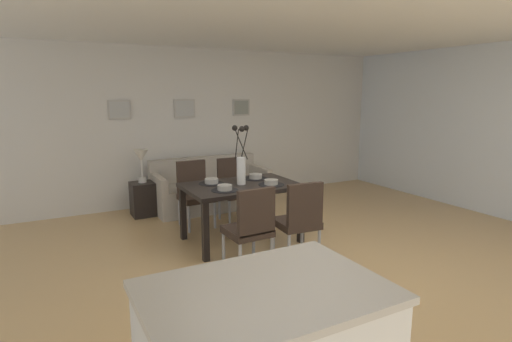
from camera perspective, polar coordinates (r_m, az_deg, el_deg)
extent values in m
plane|color=tan|center=(4.64, 6.94, -12.97)|extent=(9.00, 9.00, 0.00)
cube|color=silver|center=(7.17, -7.90, 6.23)|extent=(9.00, 0.10, 2.60)
cube|color=white|center=(7.25, 29.74, 4.95)|extent=(0.10, 6.30, 2.60)
cube|color=white|center=(4.64, 4.72, 20.41)|extent=(9.00, 7.20, 0.08)
cube|color=black|center=(5.13, -2.08, -2.13)|extent=(1.40, 0.92, 0.05)
cube|color=black|center=(5.85, 1.89, -4.22)|extent=(0.07, 0.07, 0.69)
cube|color=black|center=(5.36, -10.14, -5.83)|extent=(0.07, 0.07, 0.69)
cube|color=black|center=(5.20, 6.29, -6.22)|extent=(0.07, 0.07, 0.69)
cube|color=black|center=(4.64, -7.06, -8.40)|extent=(0.07, 0.07, 0.69)
cube|color=#33261E|center=(4.40, -1.23, -8.36)|extent=(0.46, 0.46, 0.08)
cube|color=#33261E|center=(4.16, 0.05, -5.73)|extent=(0.42, 0.08, 0.48)
cylinder|color=#9EA0A5|center=(4.72, -0.33, -9.96)|extent=(0.04, 0.04, 0.38)
cylinder|color=#9EA0A5|center=(4.55, -4.54, -10.80)|extent=(0.04, 0.04, 0.38)
cylinder|color=#9EA0A5|center=(4.42, 2.21, -11.46)|extent=(0.04, 0.04, 0.38)
cylinder|color=#9EA0A5|center=(4.24, -2.21, -12.46)|extent=(0.04, 0.04, 0.38)
cube|color=#33261E|center=(5.80, -8.28, -3.71)|extent=(0.45, 0.45, 0.08)
cube|color=#33261E|center=(5.91, -9.02, -0.86)|extent=(0.42, 0.07, 0.48)
cylinder|color=#9EA0A5|center=(5.62, -9.32, -6.64)|extent=(0.04, 0.04, 0.38)
cylinder|color=#9EA0A5|center=(5.76, -5.76, -6.13)|extent=(0.04, 0.04, 0.38)
cylinder|color=#9EA0A5|center=(5.97, -10.59, -5.65)|extent=(0.04, 0.04, 0.38)
cylinder|color=#9EA0A5|center=(6.09, -7.20, -5.20)|extent=(0.04, 0.04, 0.38)
cube|color=#33261E|center=(4.67, 5.63, -7.24)|extent=(0.47, 0.47, 0.08)
cube|color=#33261E|center=(4.44, 6.89, -4.74)|extent=(0.42, 0.09, 0.48)
cylinder|color=#9EA0A5|center=(4.99, 6.43, -8.84)|extent=(0.04, 0.04, 0.38)
cylinder|color=#9EA0A5|center=(4.82, 2.46, -9.50)|extent=(0.04, 0.04, 0.38)
cylinder|color=#9EA0A5|center=(4.69, 8.79, -10.24)|extent=(0.04, 0.04, 0.38)
cylinder|color=#9EA0A5|center=(4.51, 4.62, -11.02)|extent=(0.04, 0.04, 0.38)
cube|color=#33261E|center=(5.99, -2.77, -3.14)|extent=(0.45, 0.45, 0.08)
cube|color=#33261E|center=(6.10, -3.54, -0.38)|extent=(0.42, 0.07, 0.48)
cylinder|color=#9EA0A5|center=(5.81, -3.68, -5.95)|extent=(0.04, 0.04, 0.38)
cylinder|color=#9EA0A5|center=(5.96, -0.32, -5.48)|extent=(0.04, 0.04, 0.38)
cylinder|color=#9EA0A5|center=(6.14, -5.11, -5.02)|extent=(0.04, 0.04, 0.38)
cylinder|color=#9EA0A5|center=(6.29, -1.90, -4.61)|extent=(0.04, 0.04, 0.38)
cylinder|color=white|center=(5.09, -2.09, 0.01)|extent=(0.11, 0.11, 0.34)
cylinder|color=black|center=(5.08, -1.62, 3.76)|extent=(0.05, 0.12, 0.37)
sphere|color=black|center=(5.08, -1.39, 6.03)|extent=(0.07, 0.07, 0.07)
cylinder|color=black|center=(5.07, -2.68, 3.74)|extent=(0.08, 0.05, 0.38)
sphere|color=black|center=(5.07, -2.98, 6.01)|extent=(0.07, 0.07, 0.07)
cylinder|color=black|center=(4.98, -2.02, 3.62)|extent=(0.15, 0.06, 0.36)
sphere|color=black|center=(4.93, -1.99, 5.88)|extent=(0.07, 0.07, 0.07)
cylinder|color=black|center=(4.81, -4.38, -2.68)|extent=(0.32, 0.32, 0.01)
cylinder|color=#B2ADA3|center=(4.81, -4.38, -2.30)|extent=(0.17, 0.17, 0.06)
cylinder|color=gray|center=(4.80, -4.39, -2.13)|extent=(0.13, 0.13, 0.04)
cylinder|color=black|center=(5.18, -6.21, -1.73)|extent=(0.32, 0.32, 0.01)
cylinder|color=#B2ADA3|center=(5.18, -6.22, -1.37)|extent=(0.17, 0.17, 0.06)
cylinder|color=gray|center=(5.17, -6.22, -1.21)|extent=(0.13, 0.13, 0.04)
cylinder|color=black|center=(5.09, 2.13, -1.91)|extent=(0.32, 0.32, 0.01)
cylinder|color=#B2ADA3|center=(5.08, 2.14, -1.55)|extent=(0.17, 0.17, 0.06)
cylinder|color=gray|center=(5.08, 2.14, -1.38)|extent=(0.13, 0.13, 0.04)
cylinder|color=black|center=(5.44, -0.05, -1.06)|extent=(0.32, 0.32, 0.01)
cylinder|color=#B2ADA3|center=(5.44, -0.05, -0.72)|extent=(0.17, 0.17, 0.06)
cylinder|color=gray|center=(5.43, -0.05, -0.56)|extent=(0.13, 0.13, 0.04)
cube|color=#B2A899|center=(6.78, -6.25, -3.36)|extent=(1.85, 0.84, 0.42)
cube|color=#B2A899|center=(7.00, -7.36, 0.43)|extent=(1.85, 0.16, 0.38)
cube|color=#B2A899|center=(7.07, 0.29, -0.12)|extent=(0.10, 0.84, 0.20)
cube|color=#B2A899|center=(6.44, -13.55, -1.51)|extent=(0.10, 0.84, 0.20)
cube|color=black|center=(6.53, -15.43, -3.78)|extent=(0.36, 0.36, 0.52)
cylinder|color=beige|center=(6.46, -15.56, -1.21)|extent=(0.12, 0.12, 0.08)
cylinder|color=beige|center=(6.43, -15.64, 0.36)|extent=(0.02, 0.02, 0.30)
cone|color=silver|center=(6.40, -15.73, 2.12)|extent=(0.22, 0.22, 0.18)
cube|color=#A8A399|center=(2.11, 1.30, -16.49)|extent=(1.21, 0.84, 0.04)
cube|color=#B2ADA3|center=(6.74, -18.51, 8.12)|extent=(0.34, 0.02, 0.30)
cube|color=#B2B2AD|center=(6.73, -18.49, 8.11)|extent=(0.29, 0.01, 0.25)
cube|color=#B2ADA3|center=(7.00, -9.92, 8.59)|extent=(0.36, 0.02, 0.30)
cube|color=#B2B2AD|center=(6.98, -9.89, 8.59)|extent=(0.31, 0.01, 0.25)
cube|color=#B2ADA3|center=(7.39, -2.08, 8.86)|extent=(0.33, 0.02, 0.29)
cube|color=gray|center=(7.38, -2.03, 8.86)|extent=(0.28, 0.01, 0.24)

